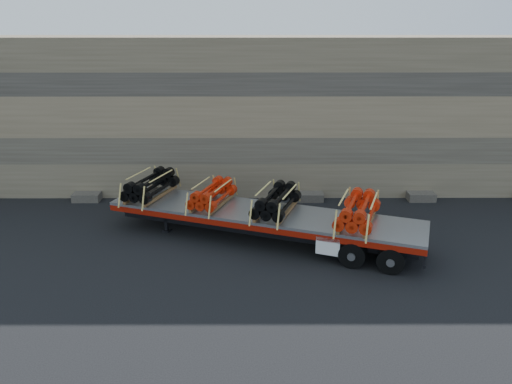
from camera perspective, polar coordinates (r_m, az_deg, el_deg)
ground at (r=18.10m, az=1.36°, el=-6.16°), size 120.00×120.00×0.00m
rock_wall at (r=23.23m, az=1.02°, el=8.72°), size 44.00×3.00×7.00m
trailer at (r=18.30m, az=0.72°, el=-3.88°), size 11.58×6.02×1.15m
bundle_front at (r=19.82m, az=-11.96°, el=0.67°), size 1.99×2.72×0.87m
bundle_midfront at (r=18.63m, az=-5.02°, el=-0.32°), size 1.79×2.45×0.78m
bundle_midrear at (r=17.77m, az=2.34°, el=-1.14°), size 1.95×2.67×0.85m
bundle_rear at (r=17.19m, az=11.55°, el=-2.23°), size 2.01×2.75×0.88m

